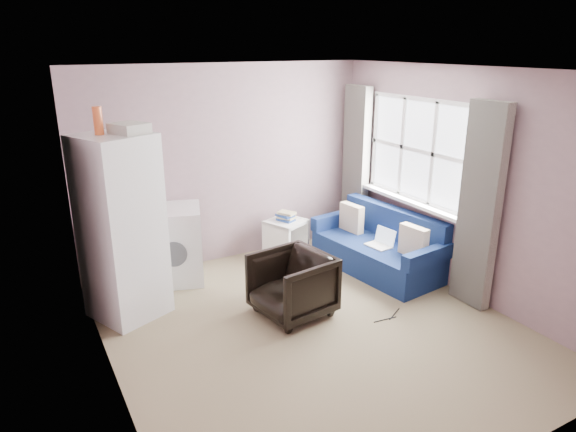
# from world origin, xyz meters

# --- Properties ---
(room) EXTENTS (3.84, 4.24, 2.54)m
(room) POSITION_xyz_m (0.02, 0.01, 1.25)
(room) COLOR #8C7B5B
(room) RESTS_ON ground
(armchair) EXTENTS (0.77, 0.81, 0.74)m
(armchair) POSITION_xyz_m (-0.04, 0.34, 0.37)
(armchair) COLOR black
(armchair) RESTS_ON ground
(fridge) EXTENTS (0.86, 0.85, 2.16)m
(fridge) POSITION_xyz_m (-1.53, 1.20, 0.97)
(fridge) COLOR silver
(fridge) RESTS_ON ground
(washing_machine) EXTENTS (0.80, 0.80, 0.90)m
(washing_machine) POSITION_xyz_m (-0.85, 1.76, 0.47)
(washing_machine) COLOR silver
(washing_machine) RESTS_ON ground
(side_table) EXTENTS (0.59, 0.59, 0.62)m
(side_table) POSITION_xyz_m (0.66, 1.75, 0.29)
(side_table) COLOR white
(side_table) RESTS_ON ground
(sofa) EXTENTS (0.97, 1.78, 0.76)m
(sofa) POSITION_xyz_m (1.48, 0.80, 0.28)
(sofa) COLOR navy
(sofa) RESTS_ON ground
(window_dressing) EXTENTS (0.17, 2.62, 2.18)m
(window_dressing) POSITION_xyz_m (1.78, 0.70, 1.11)
(window_dressing) COLOR white
(window_dressing) RESTS_ON ground
(floor_cables) EXTENTS (0.42, 0.14, 0.01)m
(floor_cables) POSITION_xyz_m (0.81, -0.22, 0.01)
(floor_cables) COLOR black
(floor_cables) RESTS_ON ground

